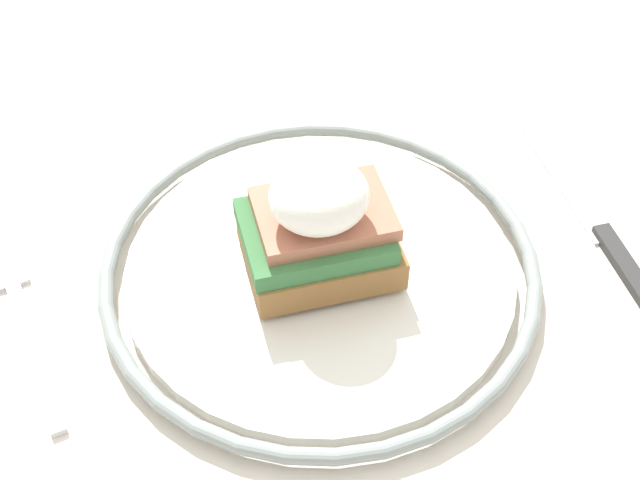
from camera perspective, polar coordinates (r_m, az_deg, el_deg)
The scene contains 5 objects.
dining_table at distance 0.65m, azimuth 3.87°, elevation -11.98°, with size 0.95×0.89×0.77m.
plate at distance 0.57m, azimuth 0.00°, elevation -1.86°, with size 0.28×0.28×0.02m.
sandwich at distance 0.54m, azimuth -0.06°, elevation 0.93°, with size 0.09×0.07×0.08m.
fork at distance 0.58m, azimuth -18.37°, elevation -5.05°, with size 0.04×0.15×0.00m.
knife at distance 0.63m, azimuth 17.68°, elevation 0.33°, with size 0.02×0.19×0.01m.
Camera 1 is at (-0.13, -0.31, 1.21)m, focal length 50.00 mm.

